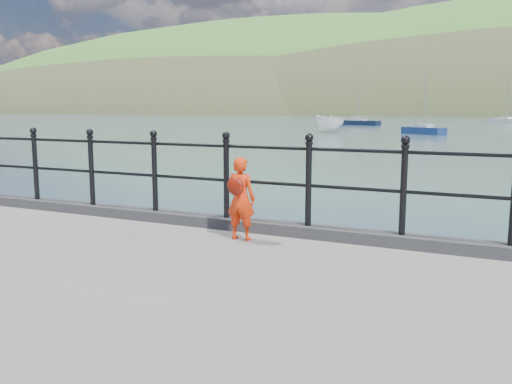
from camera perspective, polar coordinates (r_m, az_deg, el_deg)
The scene contains 8 objects.
ground at distance 7.76m, azimuth 1.49°, elevation -11.23°, with size 600.00×600.00×0.00m, color #2D4251.
kerb at distance 7.33m, azimuth 1.05°, elevation -3.68°, with size 60.00×0.30×0.15m, color #28282B.
railing at distance 7.20m, azimuth 1.06°, elevation 2.14°, with size 18.11×0.11×1.20m.
child at distance 6.84m, azimuth -1.65°, elevation -0.63°, with size 0.39×0.32×1.06m.
launch_white at distance 56.67m, azimuth 7.70°, elevation 7.11°, with size 1.84×4.89×1.89m, color silver.
sailboat_deep at distance 102.45m, azimuth 24.79°, elevation 6.82°, with size 5.28×5.58×8.79m.
sailboat_port at distance 56.16m, azimuth 17.22°, elevation 6.16°, with size 4.58×3.59×6.75m.
sailboat_left at distance 81.94m, azimuth 10.76°, elevation 7.15°, with size 6.50×3.17×8.83m.
Camera 1 is at (2.93, -6.67, 2.68)m, focal length 38.00 mm.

